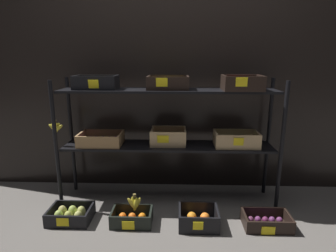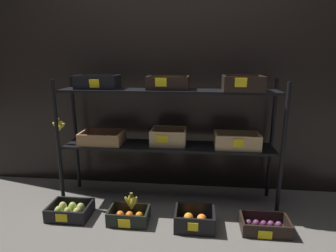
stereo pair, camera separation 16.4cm
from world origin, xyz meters
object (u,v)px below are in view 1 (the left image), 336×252
(crate_ground_plum, at_px, (266,222))
(banana_bunch_loose, at_px, (135,203))
(crate_ground_orange, at_px, (198,219))
(crate_ground_pear, at_px, (71,215))
(display_rack, at_px, (168,118))
(crate_ground_tangerine, at_px, (132,218))

(crate_ground_plum, relative_size, banana_bunch_loose, 2.52)
(banana_bunch_loose, bearing_deg, crate_ground_orange, -0.70)
(crate_ground_pear, distance_m, banana_bunch_loose, 0.53)
(crate_ground_pear, height_order, crate_ground_plum, crate_ground_pear)
(display_rack, distance_m, crate_ground_pear, 1.10)
(display_rack, distance_m, banana_bunch_loose, 0.74)
(crate_ground_orange, bearing_deg, banana_bunch_loose, 179.30)
(display_rack, height_order, crate_ground_tangerine, display_rack)
(display_rack, distance_m, crate_ground_plum, 1.12)
(display_rack, bearing_deg, crate_ground_plum, -27.16)
(crate_ground_orange, relative_size, banana_bunch_loose, 2.17)
(display_rack, relative_size, crate_ground_orange, 6.45)
(display_rack, bearing_deg, crate_ground_orange, -58.20)
(crate_ground_orange, bearing_deg, crate_ground_pear, 178.07)
(display_rack, relative_size, banana_bunch_loose, 13.98)
(display_rack, height_order, crate_ground_plum, display_rack)
(crate_ground_pear, xyz_separation_m, crate_ground_orange, (1.01, -0.03, 0.00))
(display_rack, xyz_separation_m, crate_ground_tangerine, (-0.27, -0.39, -0.72))
(crate_ground_pear, bearing_deg, crate_ground_plum, -1.14)
(crate_ground_plum, bearing_deg, crate_ground_orange, -179.61)
(display_rack, xyz_separation_m, crate_ground_pear, (-0.76, -0.36, -0.71))
(display_rack, xyz_separation_m, banana_bunch_loose, (-0.24, -0.39, -0.59))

